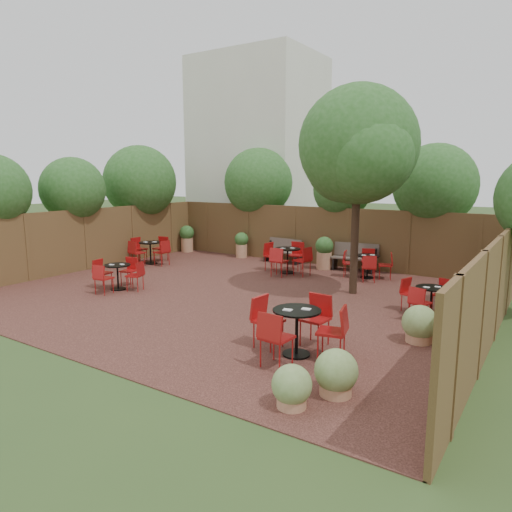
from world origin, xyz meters
The scene contains 13 objects.
ground centered at (0.00, 0.00, 0.00)m, with size 80.00×80.00×0.00m, color #354F23.
courtyard_paving centered at (0.00, 0.00, 0.01)m, with size 12.00×10.00×0.02m, color #371D16.
fence_back centered at (0.00, 5.00, 1.00)m, with size 12.00×0.08×2.00m, color #4F351D.
fence_left centered at (-6.00, 0.00, 1.00)m, with size 0.08×10.00×2.00m, color #4F351D.
fence_right centered at (6.00, 0.00, 1.00)m, with size 0.08×10.00×2.00m, color #4F351D.
neighbour_building centered at (-4.50, 8.00, 4.00)m, with size 5.00×4.00×8.00m, color silver.
overhang_foliage centered at (-2.12, 3.33, 2.73)m, with size 15.58×10.65×2.73m.
courtyard_tree centered at (2.47, 1.83, 3.68)m, with size 3.03×2.97×5.30m.
park_bench_left centered at (-1.23, 4.62, 0.45)m, with size 1.39×0.55×0.84m.
park_bench_right centered at (1.42, 4.62, 0.48)m, with size 1.49×0.64×0.89m.
bistro_tables centered at (0.24, 0.82, 0.46)m, with size 11.15×8.12×0.94m.
planters centered at (-0.69, 3.67, 0.58)m, with size 11.86×4.04×1.07m.
low_shrubs centered at (4.53, -2.76, 0.34)m, with size 1.39×4.06×0.70m.
Camera 1 is at (6.89, -9.53, 3.11)m, focal length 32.75 mm.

